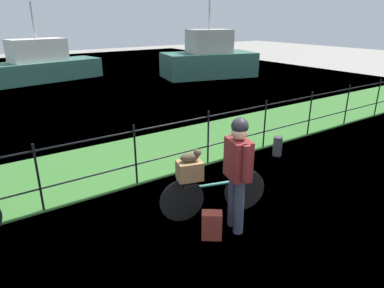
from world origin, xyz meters
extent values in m
plane|color=gray|center=(0.00, 0.00, 0.00)|extent=(60.00, 60.00, 0.00)
cube|color=#38702D|center=(0.00, 3.42, 0.01)|extent=(27.00, 2.40, 0.03)
plane|color=#426684|center=(0.00, 11.85, 0.00)|extent=(30.00, 30.00, 0.00)
cylinder|color=black|center=(-2.45, 2.26, 0.57)|extent=(0.04, 0.04, 1.15)
cylinder|color=black|center=(-0.82, 2.26, 0.57)|extent=(0.04, 0.04, 1.15)
cylinder|color=black|center=(0.82, 2.26, 0.57)|extent=(0.04, 0.04, 1.15)
cylinder|color=black|center=(2.45, 2.26, 0.57)|extent=(0.04, 0.04, 1.15)
cylinder|color=black|center=(4.09, 2.26, 0.57)|extent=(0.04, 0.04, 1.15)
cylinder|color=black|center=(5.73, 2.26, 0.57)|extent=(0.04, 0.04, 1.15)
cylinder|color=black|center=(7.36, 2.26, 0.57)|extent=(0.04, 0.04, 1.15)
cylinder|color=black|center=(0.00, 2.26, 0.40)|extent=(18.00, 0.03, 0.03)
cylinder|color=black|center=(0.00, 2.26, 1.03)|extent=(18.00, 0.03, 0.03)
cylinder|color=black|center=(0.21, 0.51, 0.34)|extent=(0.66, 0.23, 0.68)
cylinder|color=black|center=(-0.78, 0.80, 0.34)|extent=(0.66, 0.23, 0.68)
cylinder|color=#337F70|center=(-0.29, 0.65, 0.52)|extent=(0.79, 0.27, 0.04)
cube|color=black|center=(-0.67, 0.76, 0.58)|extent=(0.22, 0.14, 0.06)
cube|color=slate|center=(-0.67, 0.76, 0.67)|extent=(0.39, 0.26, 0.02)
cube|color=olive|center=(-0.67, 0.76, 0.81)|extent=(0.42, 0.36, 0.28)
ellipsoid|color=#4C3D2D|center=(-0.67, 0.76, 1.02)|extent=(0.31, 0.21, 0.13)
sphere|color=#4C3D2D|center=(-0.55, 0.73, 1.08)|extent=(0.11, 0.11, 0.11)
cylinder|color=#383D51|center=(-0.24, 0.27, 0.41)|extent=(0.14, 0.14, 0.82)
cylinder|color=#383D51|center=(-0.30, 0.08, 0.41)|extent=(0.14, 0.14, 0.82)
cube|color=maroon|center=(-0.27, 0.18, 1.10)|extent=(0.36, 0.46, 0.56)
cylinder|color=maroon|center=(-0.21, 0.39, 1.13)|extent=(0.10, 0.10, 0.50)
cylinder|color=maroon|center=(-0.33, -0.03, 1.13)|extent=(0.10, 0.10, 0.50)
sphere|color=tan|center=(-0.27, 0.18, 1.49)|extent=(0.22, 0.22, 0.22)
sphere|color=black|center=(-0.27, 0.18, 1.57)|extent=(0.23, 0.23, 0.23)
cube|color=maroon|center=(-0.68, 0.20, 0.20)|extent=(0.33, 0.31, 0.40)
cylinder|color=#38383D|center=(2.38, 1.76, 0.22)|extent=(0.20, 0.20, 0.43)
cube|color=#336656|center=(7.65, 11.18, 0.60)|extent=(5.01, 3.24, 1.20)
cube|color=#B7B2A8|center=(7.65, 11.18, 1.76)|extent=(2.34, 1.98, 1.12)
cylinder|color=#B2B2B2|center=(7.65, 11.18, 3.12)|extent=(0.10, 0.10, 1.60)
cube|color=#336656|center=(0.25, 14.72, 0.46)|extent=(5.91, 2.84, 0.92)
cube|color=silver|center=(0.25, 14.72, 1.44)|extent=(2.69, 1.70, 1.03)
cylinder|color=#B2B2B2|center=(0.25, 14.72, 2.75)|extent=(0.10, 0.10, 1.60)
camera|label=1|loc=(-3.21, -2.96, 2.91)|focal=31.94mm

